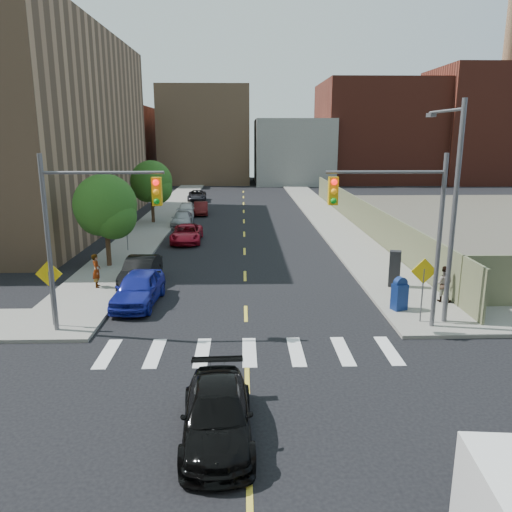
{
  "coord_description": "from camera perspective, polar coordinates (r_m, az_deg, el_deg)",
  "views": [
    {
      "loc": [
        -0.11,
        -12.7,
        7.66
      ],
      "look_at": [
        0.52,
        10.5,
        2.0
      ],
      "focal_mm": 35.0,
      "sensor_mm": 36.0,
      "label": 1
    }
  ],
  "objects": [
    {
      "name": "parked_car_maroon",
      "position": [
        49.44,
        -6.31,
        5.44
      ],
      "size": [
        1.6,
        3.88,
        1.25
      ],
      "primitive_type": "imported",
      "rotation": [
        0.0,
        0.0,
        0.07
      ],
      "color": "#430D0E",
      "rests_on": "ground"
    },
    {
      "name": "parked_car_grey",
      "position": [
        59.7,
        -6.77,
        6.86
      ],
      "size": [
        2.34,
        4.68,
        1.27
      ],
      "primitive_type": "imported",
      "rotation": [
        0.0,
        0.0,
        0.05
      ],
      "color": "black",
      "rests_on": "ground"
    },
    {
      "name": "streetlight_ne",
      "position": [
        21.43,
        21.41,
        6.22
      ],
      "size": [
        0.25,
        3.7,
        9.0
      ],
      "color": "#59595E",
      "rests_on": "ground"
    },
    {
      "name": "parked_car_black",
      "position": [
        26.93,
        -13.05,
        -1.64
      ],
      "size": [
        1.67,
        4.31,
        1.4
      ],
      "primitive_type": "imported",
      "rotation": [
        0.0,
        0.0,
        -0.05
      ],
      "color": "black",
      "rests_on": "ground"
    },
    {
      "name": "bg_bldg_midwest",
      "position": [
        84.9,
        -5.69,
        13.54
      ],
      "size": [
        14.0,
        16.0,
        15.0
      ],
      "primitive_type": "cube",
      "color": "#8C6B4C",
      "rests_on": "ground"
    },
    {
      "name": "parked_car_silver",
      "position": [
        43.35,
        -8.44,
        4.2
      ],
      "size": [
        1.75,
        4.22,
        1.22
      ],
      "primitive_type": "imported",
      "rotation": [
        0.0,
        0.0,
        0.01
      ],
      "color": "#9C9EA3",
      "rests_on": "ground"
    },
    {
      "name": "bg_bldg_fareast",
      "position": [
        91.07,
        23.88,
        13.42
      ],
      "size": [
        14.0,
        16.0,
        18.0
      ],
      "primitive_type": "cube",
      "color": "#592319",
      "rests_on": "ground"
    },
    {
      "name": "sidewalk_ne",
      "position": [
        55.29,
        6.67,
        5.73
      ],
      "size": [
        3.5,
        73.0,
        0.15
      ],
      "primitive_type": "cube",
      "color": "gray",
      "rests_on": "ground"
    },
    {
      "name": "warn_sign_nw",
      "position": [
        21.45,
        -22.52,
        -2.69
      ],
      "size": [
        1.06,
        0.06,
        2.83
      ],
      "color": "#59595E",
      "rests_on": "ground"
    },
    {
      "name": "signal_ne",
      "position": [
        19.92,
        16.34,
        4.1
      ],
      "size": [
        4.59,
        0.3,
        7.0
      ],
      "color": "#59595E",
      "rests_on": "ground"
    },
    {
      "name": "smokestack",
      "position": [
        93.02,
        26.5,
        16.25
      ],
      "size": [
        1.8,
        1.8,
        28.0
      ],
      "primitive_type": "cylinder",
      "color": "#8C6B4C",
      "rests_on": "ground"
    },
    {
      "name": "parked_car_white",
      "position": [
        48.46,
        -7.96,
        5.3
      ],
      "size": [
        1.66,
        4.02,
        1.36
      ],
      "primitive_type": "imported",
      "rotation": [
        0.0,
        0.0,
        0.01
      ],
      "color": "silver",
      "rests_on": "ground"
    },
    {
      "name": "bg_bldg_west",
      "position": [
        85.56,
        -16.75,
        12.03
      ],
      "size": [
        14.0,
        18.0,
        12.0
      ],
      "primitive_type": "cube",
      "color": "#592319",
      "rests_on": "ground"
    },
    {
      "name": "mailbox",
      "position": [
        22.8,
        16.09,
        -4.17
      ],
      "size": [
        0.74,
        0.66,
        1.49
      ],
      "rotation": [
        0.0,
        0.0,
        0.38
      ],
      "color": "navy",
      "rests_on": "sidewalk_ne"
    },
    {
      "name": "sidewalk_nw",
      "position": [
        55.26,
        -9.53,
        5.63
      ],
      "size": [
        3.5,
        73.0,
        0.15
      ],
      "primitive_type": "cube",
      "color": "gray",
      "rests_on": "ground"
    },
    {
      "name": "bg_bldg_center",
      "position": [
        83.14,
        4.13,
        11.84
      ],
      "size": [
        12.0,
        16.0,
        10.0
      ],
      "primitive_type": "cube",
      "color": "gray",
      "rests_on": "ground"
    },
    {
      "name": "ground",
      "position": [
        14.83,
        -0.94,
        -17.4
      ],
      "size": [
        160.0,
        160.0,
        0.0
      ],
      "primitive_type": "plane",
      "color": "black",
      "rests_on": "ground"
    },
    {
      "name": "black_sedan",
      "position": [
        13.52,
        -4.45,
        -17.61
      ],
      "size": [
        2.01,
        4.53,
        1.29
      ],
      "primitive_type": "imported",
      "rotation": [
        0.0,
        0.0,
        0.04
      ],
      "color": "black",
      "rests_on": "ground"
    },
    {
      "name": "warn_sign_midwest",
      "position": [
        34.07,
        -14.6,
        3.69
      ],
      "size": [
        1.06,
        0.06,
        2.83
      ],
      "color": "#59595E",
      "rests_on": "ground"
    },
    {
      "name": "signal_nw",
      "position": [
        19.85,
        -18.79,
        3.89
      ],
      "size": [
        4.59,
        0.3,
        7.0
      ],
      "color": "#59595E",
      "rests_on": "ground"
    },
    {
      "name": "payphone",
      "position": [
        26.13,
        15.55,
        -1.41
      ],
      "size": [
        0.65,
        0.58,
        1.85
      ],
      "primitive_type": "cube",
      "rotation": [
        0.0,
        0.0,
        -0.26
      ],
      "color": "black",
      "rests_on": "sidewalk_ne"
    },
    {
      "name": "fence_north",
      "position": [
        42.33,
        11.77,
        4.71
      ],
      "size": [
        0.12,
        44.0,
        2.5
      ],
      "primitive_type": "cube",
      "color": "#5F6647",
      "rests_on": "ground"
    },
    {
      "name": "parked_car_red",
      "position": [
        36.75,
        -7.92,
        2.56
      ],
      "size": [
        2.17,
        4.62,
        1.28
      ],
      "primitive_type": "imported",
      "rotation": [
        0.0,
        0.0,
        0.01
      ],
      "color": "#A31024",
      "rests_on": "ground"
    },
    {
      "name": "pedestrian_east",
      "position": [
        24.51,
        20.65,
        -2.99
      ],
      "size": [
        1.0,
        0.9,
        1.68
      ],
      "primitive_type": "imported",
      "rotation": [
        0.0,
        0.0,
        2.75
      ],
      "color": "gray",
      "rests_on": "sidewalk_ne"
    },
    {
      "name": "parked_car_blue",
      "position": [
        23.65,
        -13.28,
        -3.61
      ],
      "size": [
        2.1,
        4.63,
        1.54
      ],
      "primitive_type": "imported",
      "rotation": [
        0.0,
        0.0,
        -0.06
      ],
      "color": "#1B2497",
      "rests_on": "ground"
    },
    {
      "name": "warn_sign_ne",
      "position": [
        21.31,
        18.59,
        -2.45
      ],
      "size": [
        1.06,
        0.06,
        2.83
      ],
      "color": "#59595E",
      "rests_on": "ground"
    },
    {
      "name": "tree_west_far",
      "position": [
        44.65,
        -11.85,
        8.05
      ],
      "size": [
        3.66,
        3.64,
        5.52
      ],
      "color": "#332114",
      "rests_on": "ground"
    },
    {
      "name": "pedestrian_west",
      "position": [
        26.35,
        -17.76,
        -1.6
      ],
      "size": [
        0.52,
        0.69,
        1.71
      ],
      "primitive_type": "imported",
      "rotation": [
        0.0,
        0.0,
        1.76
      ],
      "color": "gray",
      "rests_on": "sidewalk_nw"
    },
    {
      "name": "tree_west_near",
      "position": [
        30.1,
        -16.81,
        5.14
      ],
      "size": [
        3.66,
        3.64,
        5.52
      ],
      "color": "#332114",
      "rests_on": "ground"
    },
    {
      "name": "bg_bldg_east",
      "position": [
        87.54,
        13.46,
        13.57
      ],
      "size": [
        18.0,
        18.0,
        16.0
      ],
      "primitive_type": "cube",
      "color": "#592319",
      "rests_on": "ground"
    }
  ]
}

